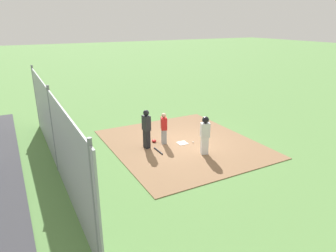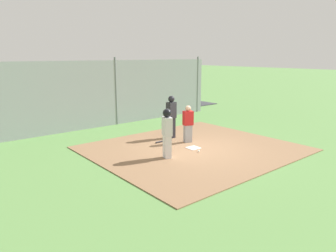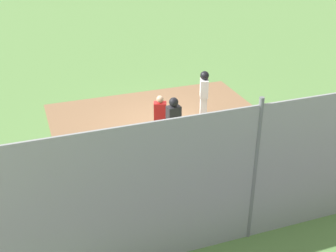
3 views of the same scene
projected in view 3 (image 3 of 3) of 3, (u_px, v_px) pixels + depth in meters
The scene contains 10 objects.
ground_plane at pixel (165, 128), 14.45m from camera, with size 140.00×140.00×0.00m, color #5B8947.
dirt_infield at pixel (165, 128), 14.44m from camera, with size 7.20×6.40×0.03m, color #896647.
home_plate at pixel (165, 127), 14.43m from camera, with size 0.44×0.44×0.02m, color white.
catcher at pixel (160, 118), 13.33m from camera, with size 0.45×0.37×1.48m.
umpire at pixel (174, 125), 12.50m from camera, with size 0.41×0.30×1.78m.
runner at pixel (204, 92), 14.62m from camera, with size 0.37×0.45×1.69m.
baseball_bat at pixel (190, 145), 13.32m from camera, with size 0.06×0.06×0.78m, color black.
catcher_mask at pixel (153, 145), 13.24m from camera, with size 0.24×0.20×0.12m, color red.
baseball at pixel (166, 119), 14.88m from camera, with size 0.07×0.07×0.07m, color white.
backstop_fence at pixel (254, 175), 9.03m from camera, with size 12.00×0.10×3.35m.
Camera 3 is at (-4.22, -12.14, 6.59)m, focal length 46.81 mm.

